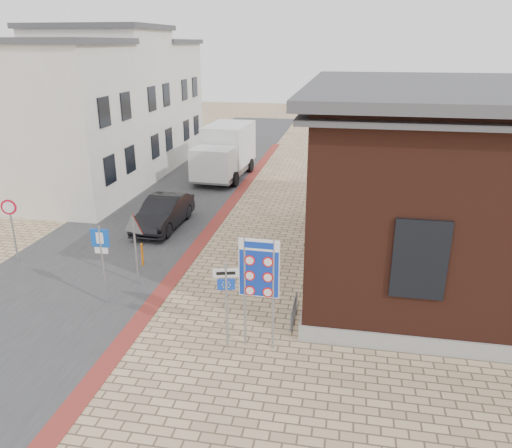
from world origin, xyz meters
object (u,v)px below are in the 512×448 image
Objects in this scene: border_sign at (259,270)px; essen_sign at (226,292)px; box_truck at (225,151)px; sedan at (164,213)px; parking_sign at (102,251)px; bollard at (142,255)px.

border_sign is 1.25× the size of essen_sign.
box_truck is 1.94× the size of border_sign.
border_sign is at bearing -53.59° from sedan.
bollard is at bearing 87.81° from parking_sign.
bollard is at bearing -86.31° from box_truck.
border_sign is at bearing -40.04° from bollard.
essen_sign is 2.86× the size of bollard.
bollard is at bearing 118.97° from essen_sign.
bollard is (-4.50, 4.75, -1.28)m from essen_sign.
essen_sign is at bearing -162.47° from border_sign.
essen_sign is at bearing -72.67° from box_truck.
border_sign reaches higher than sedan.
sedan is 1.69× the size of essen_sign.
essen_sign is at bearing -58.27° from sedan.
box_truck is at bearing 108.26° from border_sign.
sedan is at bearing -90.32° from box_truck.
sedan reaches higher than bollard.
box_truck is 13.68m from bollard.
essen_sign is 6.66m from bollard.
essen_sign is (4.59, -18.37, 0.07)m from box_truck.
box_truck is at bearing 89.53° from essen_sign.
essen_sign is 4.83m from parking_sign.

